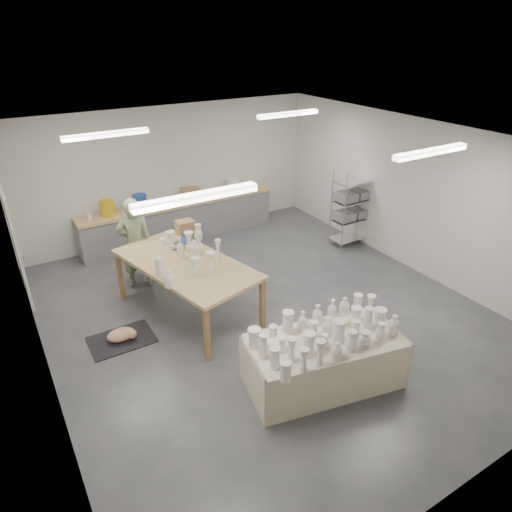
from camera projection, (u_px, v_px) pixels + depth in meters
room at (256, 202)px, 7.13m from camera, size 8.00×8.02×3.00m
back_counter at (180, 219)px, 10.62m from camera, size 4.60×0.60×1.24m
wire_shelf at (352, 206)px, 10.17m from camera, size 0.88×0.48×1.80m
drying_table at (324, 359)px, 6.29m from camera, size 2.29×1.43×1.10m
work_table at (186, 260)px, 7.74m from camera, size 1.88×2.85×1.36m
rug at (122, 340)px, 7.34m from camera, size 1.00×0.70×0.02m
cat at (122, 334)px, 7.29m from camera, size 0.45×0.34×0.19m
potter at (135, 243)px, 8.49m from camera, size 0.74×0.57×1.78m
red_stool at (134, 265)px, 8.96m from camera, size 0.39×0.39×0.35m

